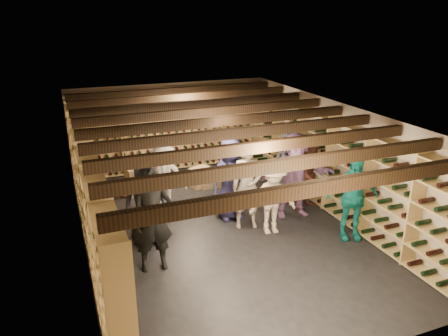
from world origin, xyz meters
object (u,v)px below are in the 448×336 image
person_4 (352,197)px  person_8 (312,175)px  person_11 (294,175)px  person_12 (288,167)px  person_1 (153,220)px  crate_loose (210,184)px  person_5 (148,189)px  person_0 (146,202)px  person_3 (272,198)px  person_6 (231,179)px  person_7 (248,186)px  crate_stack_right (201,177)px  person_9 (164,177)px  crate_stack_left (136,181)px

person_4 → person_8: bearing=108.7°
person_11 → person_4: bearing=-60.3°
person_12 → person_1: bearing=-151.2°
crate_loose → person_5: size_ratio=0.33×
person_11 → person_0: bearing=-172.1°
person_5 → person_8: person_8 is taller
person_3 → person_6: 1.09m
person_6 → person_8: (1.84, -0.25, -0.08)m
person_8 → person_7: bearing=-178.8°
person_4 → person_5: size_ratio=1.15×
person_5 → person_8: (3.53, -0.67, 0.06)m
person_3 → person_4: 1.54m
crate_stack_right → person_9: (-1.18, -0.99, 0.53)m
crate_stack_left → crate_loose: bearing=-7.6°
person_8 → person_6: bearing=164.1°
crate_loose → person_9: 1.76m
person_9 → person_12: size_ratio=0.94×
person_3 → person_7: 0.57m
person_5 → person_6: person_6 is taller
person_0 → person_3: bearing=-7.0°
person_9 → crate_stack_right: bearing=59.3°
person_1 → person_8: bearing=19.7°
person_0 → person_12: bearing=18.1°
person_1 → person_3: person_1 is taller
person_1 → person_3: 2.54m
person_7 → person_12: 1.69m
person_5 → person_12: size_ratio=0.90×
person_12 → person_3: bearing=-126.5°
crate_stack_right → person_12: size_ratio=0.35×
person_3 → person_9: person_9 is taller
person_0 → person_11: size_ratio=0.91×
person_0 → person_11: 3.22m
person_7 → person_3: bearing=-35.5°
person_9 → crate_stack_left: bearing=131.2°
crate_loose → person_1: 3.90m
person_9 → person_11: person_11 is taller
crate_stack_right → person_3: 2.94m
person_0 → person_8: (3.75, 0.17, -0.04)m
crate_stack_right → person_4: bearing=-62.3°
person_3 → person_7: person_7 is taller
crate_stack_left → person_4: size_ratio=0.39×
crate_loose → person_12: 2.13m
crate_stack_right → person_4: size_ratio=0.34×
crate_stack_left → person_1: 3.45m
crate_stack_right → person_5: (-1.64, -1.48, 0.49)m
person_9 → person_11: (2.54, -1.31, 0.16)m
person_5 → person_12: person_12 is taller
crate_stack_left → crate_loose: (1.82, -0.24, -0.25)m
person_3 → person_1: bearing=-164.6°
crate_stack_right → person_4: (1.89, -3.60, 0.61)m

